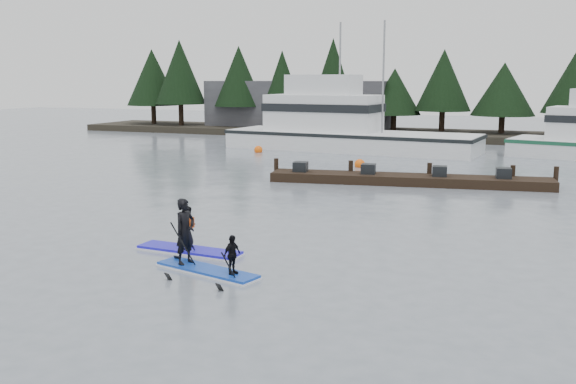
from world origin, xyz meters
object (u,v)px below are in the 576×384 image
at_px(paddleboard_solo, 189,237).
at_px(paddleboard_duo, 199,246).
at_px(fishing_boat_large, 343,139).
at_px(floating_dock, 408,180).

xyz_separation_m(paddleboard_solo, paddleboard_duo, (1.22, -1.52, 0.23)).
distance_m(fishing_boat_large, paddleboard_solo, 29.57).
bearing_deg(paddleboard_solo, fishing_boat_large, 100.94).
bearing_deg(fishing_boat_large, floating_dock, -56.19).
distance_m(fishing_boat_large, floating_dock, 16.06).
distance_m(floating_dock, paddleboard_duo, 16.89).
relative_size(fishing_boat_large, floating_dock, 1.37).
height_order(fishing_boat_large, paddleboard_solo, fishing_boat_large).
height_order(fishing_boat_large, floating_dock, fishing_boat_large).
bearing_deg(paddleboard_solo, floating_dock, 79.67).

